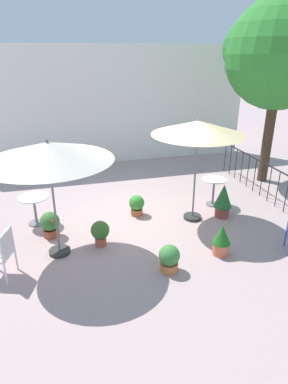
% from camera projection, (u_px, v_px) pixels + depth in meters
% --- Properties ---
extents(ground_plane, '(60.00, 60.00, 0.00)m').
position_uv_depth(ground_plane, '(141.00, 216.00, 8.47)').
color(ground_plane, '#AE9493').
extents(villa_facade, '(10.45, 0.30, 4.14)m').
position_uv_depth(villa_facade, '(108.00, 106.00, 11.91)').
color(villa_facade, white).
rests_on(villa_facade, ground).
extents(terrace_railing, '(0.03, 5.51, 1.01)m').
position_uv_depth(terrace_railing, '(270.00, 178.00, 9.06)').
color(terrace_railing, black).
rests_on(terrace_railing, ground).
extents(shade_tree, '(3.28, 3.12, 5.39)m').
position_uv_depth(shade_tree, '(281.00, 53.00, 9.36)').
color(shade_tree, '#443221').
rests_on(shade_tree, ground).
extents(patio_umbrella_0, '(2.44, 2.44, 2.44)m').
position_uv_depth(patio_umbrella_0, '(48.00, 152.00, 6.06)').
color(patio_umbrella_0, '#2D2D2D').
rests_on(patio_umbrella_0, ground).
extents(patio_umbrella_1, '(2.14, 2.14, 2.52)m').
position_uv_depth(patio_umbrella_1, '(198.00, 129.00, 7.45)').
color(patio_umbrella_1, '#2D2D2D').
rests_on(patio_umbrella_1, ground).
extents(cafe_table_0, '(0.72, 0.72, 0.72)m').
position_uv_depth(cafe_table_0, '(34.00, 205.00, 7.91)').
color(cafe_table_0, silver).
rests_on(cafe_table_0, ground).
extents(cafe_table_1, '(0.65, 0.65, 0.76)m').
position_uv_depth(cafe_table_1, '(214.00, 187.00, 8.89)').
color(cafe_table_1, white).
rests_on(cafe_table_1, ground).
extents(patio_chair_0, '(0.60, 0.62, 0.96)m').
position_uv_depth(patio_chair_0, '(2.00, 251.00, 5.98)').
color(patio_chair_0, silver).
rests_on(patio_chair_0, ground).
extents(potted_plant_0, '(0.41, 0.41, 0.55)m').
position_uv_depth(potted_plant_0, '(169.00, 258.00, 6.26)').
color(potted_plant_0, '#C67340').
rests_on(potted_plant_0, ground).
extents(potted_plant_1, '(0.38, 0.38, 0.67)m').
position_uv_depth(potted_plant_1, '(221.00, 239.00, 6.75)').
color(potted_plant_1, '#C96847').
rests_on(potted_plant_1, ground).
extents(potted_plant_2, '(0.39, 0.39, 0.54)m').
position_uv_depth(potted_plant_2, '(137.00, 205.00, 8.43)').
color(potted_plant_2, '#B05F37').
rests_on(potted_plant_2, ground).
extents(potted_plant_3, '(0.40, 0.40, 0.57)m').
position_uv_depth(potted_plant_3, '(100.00, 232.00, 7.08)').
color(potted_plant_3, '#B14F3B').
rests_on(potted_plant_3, ground).
extents(potted_plant_4, '(0.44, 0.44, 0.59)m').
position_uv_depth(potted_plant_4, '(50.00, 224.00, 7.44)').
color(potted_plant_4, '#9F492F').
rests_on(potted_plant_4, ground).
extents(potted_plant_5, '(0.45, 0.45, 0.88)m').
position_uv_depth(potted_plant_5, '(223.00, 199.00, 8.27)').
color(potted_plant_5, brown).
rests_on(potted_plant_5, ground).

